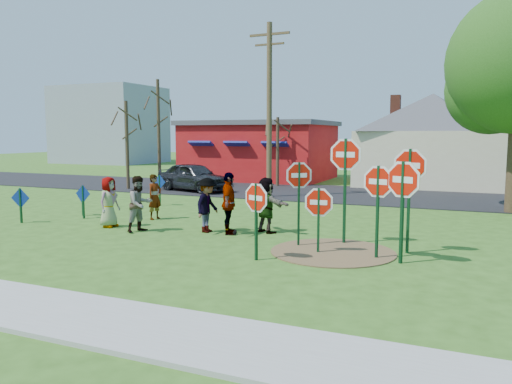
# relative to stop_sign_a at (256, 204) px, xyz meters

# --- Properties ---
(ground) EXTENTS (120.00, 120.00, 0.00)m
(ground) POSITION_rel_stop_sign_a_xyz_m (-3.00, 2.50, -1.36)
(ground) COLOR #325719
(ground) RESTS_ON ground
(road) EXTENTS (120.00, 7.50, 0.04)m
(road) POSITION_rel_stop_sign_a_xyz_m (-3.00, 14.00, -1.34)
(road) COLOR black
(road) RESTS_ON ground
(dirt_patch) EXTENTS (3.20, 3.20, 0.03)m
(dirt_patch) POSITION_rel_stop_sign_a_xyz_m (1.50, 1.50, -1.34)
(dirt_patch) COLOR brown
(dirt_patch) RESTS_ON ground
(red_building) EXTENTS (9.40, 7.69, 3.90)m
(red_building) POSITION_rel_stop_sign_a_xyz_m (-8.50, 20.49, 0.61)
(red_building) COLOR #A51012
(red_building) RESTS_ON ground
(cream_house) EXTENTS (9.40, 9.40, 6.50)m
(cream_house) POSITION_rel_stop_sign_a_xyz_m (2.50, 20.50, 1.57)
(cream_house) COLOR beige
(cream_house) RESTS_ON ground
(distant_building) EXTENTS (10.00, 8.00, 8.00)m
(distant_building) POSITION_rel_stop_sign_a_xyz_m (-31.00, 32.50, 2.64)
(distant_building) COLOR #8C939E
(distant_building) RESTS_ON ground
(stop_sign_a) EXTENTS (0.91, 0.34, 1.99)m
(stop_sign_a) POSITION_rel_stop_sign_a_xyz_m (0.00, 0.00, 0.00)
(stop_sign_a) COLOR #103B1D
(stop_sign_a) RESTS_ON ground
(stop_sign_b) EXTENTS (1.19, 0.12, 3.07)m
(stop_sign_b) POSITION_rel_stop_sign_a_xyz_m (1.52, 2.65, 0.86)
(stop_sign_b) COLOR #103B1D
(stop_sign_b) RESTS_ON ground
(stop_sign_c) EXTENTS (1.02, 0.29, 2.42)m
(stop_sign_c) POSITION_rel_stop_sign_a_xyz_m (2.64, 1.30, 0.31)
(stop_sign_c) COLOR #103B1D
(stop_sign_c) RESTS_ON ground
(stop_sign_d) EXTENTS (1.14, 0.21, 2.82)m
(stop_sign_d) POSITION_rel_stop_sign_a_xyz_m (3.26, 2.18, 0.66)
(stop_sign_d) COLOR #103B1D
(stop_sign_d) RESTS_ON ground
(stop_sign_e) EXTENTS (0.99, 0.12, 1.81)m
(stop_sign_e) POSITION_rel_stop_sign_a_xyz_m (1.17, 1.29, -0.16)
(stop_sign_e) COLOR #103B1D
(stop_sign_e) RESTS_ON ground
(stop_sign_f) EXTENTS (1.08, 0.48, 2.56)m
(stop_sign_f) POSITION_rel_stop_sign_a_xyz_m (3.24, 1.07, 0.45)
(stop_sign_f) COLOR #103B1D
(stop_sign_f) RESTS_ON ground
(stop_sign_g) EXTENTS (0.82, 0.53, 2.41)m
(stop_sign_g) POSITION_rel_stop_sign_a_xyz_m (0.45, 1.85, 0.33)
(stop_sign_g) COLOR #103B1D
(stop_sign_g) RESTS_ON ground
(blue_diamond_a) EXTENTS (0.68, 0.17, 1.21)m
(blue_diamond_a) POSITION_rel_stop_sign_a_xyz_m (-9.40, 1.50, -0.62)
(blue_diamond_a) COLOR #103B1D
(blue_diamond_a) RESTS_ON ground
(blue_diamond_b) EXTENTS (0.62, 0.06, 1.21)m
(blue_diamond_b) POSITION_rel_stop_sign_a_xyz_m (-8.08, 3.05, -0.61)
(blue_diamond_b) COLOR #103B1D
(blue_diamond_b) RESTS_ON ground
(blue_diamond_c) EXTENTS (0.57, 0.13, 1.02)m
(blue_diamond_c) POSITION_rel_stop_sign_a_xyz_m (-8.56, 3.53, -0.74)
(blue_diamond_c) COLOR #103B1D
(blue_diamond_c) RESTS_ON ground
(blue_diamond_d) EXTENTS (0.61, 0.08, 1.32)m
(blue_diamond_d) POSITION_rel_stop_sign_a_xyz_m (-7.43, 6.91, -0.54)
(blue_diamond_d) COLOR #103B1D
(blue_diamond_d) RESTS_ON ground
(person_a) EXTENTS (0.54, 0.82, 1.65)m
(person_a) POSITION_rel_stop_sign_a_xyz_m (-6.13, 2.09, -0.53)
(person_a) COLOR #45548E
(person_a) RESTS_ON ground
(person_b) EXTENTS (0.49, 0.65, 1.61)m
(person_b) POSITION_rel_stop_sign_a_xyz_m (-5.61, 3.92, -0.55)
(person_b) COLOR #246A6A
(person_b) RESTS_ON ground
(person_c) EXTENTS (0.89, 1.01, 1.74)m
(person_c) POSITION_rel_stop_sign_a_xyz_m (-4.73, 1.83, -0.49)
(person_c) COLOR #955F3A
(person_c) RESTS_ON ground
(person_d) EXTENTS (0.64, 1.10, 1.69)m
(person_d) POSITION_rel_stop_sign_a_xyz_m (-2.75, 2.59, -0.51)
(person_d) COLOR #313236
(person_d) RESTS_ON ground
(person_e) EXTENTS (0.83, 1.20, 1.89)m
(person_e) POSITION_rel_stop_sign_a_xyz_m (-1.99, 2.54, -0.41)
(person_e) COLOR #51335C
(person_e) RESTS_ON ground
(person_f) EXTENTS (1.65, 1.18, 1.72)m
(person_f) POSITION_rel_stop_sign_a_xyz_m (-1.05, 3.25, -0.50)
(person_f) COLOR #245733
(person_f) RESTS_ON ground
(suv) EXTENTS (4.71, 2.94, 1.50)m
(suv) POSITION_rel_stop_sign_a_xyz_m (-8.80, 12.08, -0.57)
(suv) COLOR #302F35
(suv) RESTS_ON road
(utility_pole) EXTENTS (2.01, 0.26, 8.20)m
(utility_pole) POSITION_rel_stop_sign_a_xyz_m (-4.21, 11.39, 2.96)
(utility_pole) COLOR #4C3823
(utility_pole) RESTS_ON ground
(bare_tree_west) EXTENTS (1.80, 1.80, 4.82)m
(bare_tree_west) POSITION_rel_stop_sign_a_xyz_m (-12.61, 11.50, 1.76)
(bare_tree_west) COLOR #382819
(bare_tree_west) RESTS_ON ground
(bare_tree_east) EXTENTS (1.80, 1.80, 4.01)m
(bare_tree_east) POSITION_rel_stop_sign_a_xyz_m (-5.65, 16.32, 1.24)
(bare_tree_east) COLOR #382819
(bare_tree_east) RESTS_ON ground
(bare_tree_mid) EXTENTS (1.80, 1.80, 6.08)m
(bare_tree_mid) POSITION_rel_stop_sign_a_xyz_m (-11.59, 13.06, 2.58)
(bare_tree_mid) COLOR #382819
(bare_tree_mid) RESTS_ON ground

